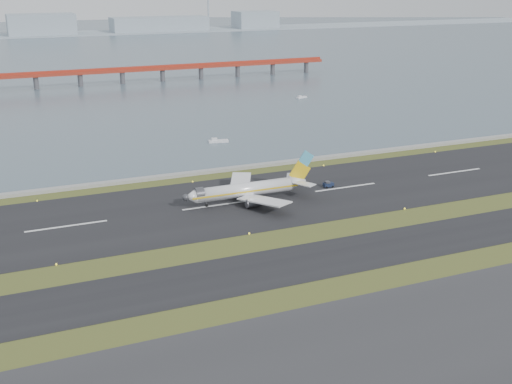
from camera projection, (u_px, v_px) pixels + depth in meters
ground at (262, 246)px, 148.22m from camera, size 1000.00×1000.00×0.00m
apron_strip at (401, 374)px, 100.19m from camera, size 1000.00×50.00×0.10m
taxiway_strip at (284, 266)px, 137.73m from camera, size 1000.00×18.00×0.10m
runway_strip at (218, 205)px, 174.40m from camera, size 1000.00×45.00×0.10m
seawall at (185, 174)px, 200.45m from camera, size 1000.00×2.50×1.00m
bay_water at (49, 50)px, 549.84m from camera, size 1400.00×800.00×1.30m
red_pier at (122, 71)px, 371.57m from camera, size 260.00×5.00×10.20m
far_shoreline at (45, 29)px, 692.64m from camera, size 1400.00×80.00×60.50m
airliner at (249, 189)px, 176.75m from camera, size 38.52×32.89×12.80m
pushback_tug at (328, 184)px, 189.14m from camera, size 3.04×1.86×1.91m
workboat_near at (218, 141)px, 240.87m from camera, size 7.63×3.60×1.78m
workboat_far at (301, 97)px, 329.24m from camera, size 6.41×3.68×1.48m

